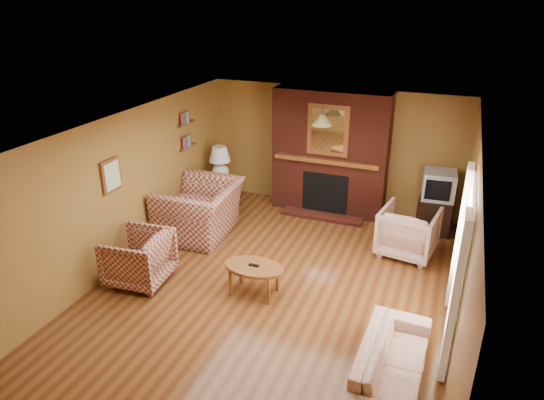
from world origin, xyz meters
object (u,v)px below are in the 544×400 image
at_px(floral_sofa, 391,364).
at_px(crt_tv, 439,185).
at_px(plaid_armchair, 138,258).
at_px(side_table, 221,192).
at_px(table_lamp, 220,162).
at_px(plaid_loveseat, 200,210).
at_px(fireplace, 330,154).
at_px(floral_armchair, 408,232).
at_px(tv_stand, 435,214).
at_px(coffee_table, 254,269).

height_order(floral_sofa, crt_tv, crt_tv).
height_order(plaid_armchair, floral_sofa, plaid_armchair).
distance_m(side_table, crt_tv, 4.21).
bearing_deg(side_table, table_lamp, 0.00).
height_order(plaid_loveseat, floral_sofa, plaid_loveseat).
height_order(fireplace, floral_armchair, fireplace).
relative_size(side_table, tv_stand, 0.82).
height_order(coffee_table, side_table, side_table).
bearing_deg(table_lamp, crt_tv, 4.74).
xyz_separation_m(floral_armchair, coffee_table, (-1.91, -1.99, -0.01)).
bearing_deg(floral_sofa, plaid_loveseat, 58.39).
distance_m(fireplace, table_lamp, 2.18).
xyz_separation_m(floral_sofa, floral_armchair, (-0.20, 3.03, 0.15)).
bearing_deg(crt_tv, side_table, -175.26).
bearing_deg(fireplace, floral_armchair, -35.87).
height_order(coffee_table, crt_tv, crt_tv).
distance_m(floral_armchair, coffee_table, 2.76).
bearing_deg(crt_tv, fireplace, 174.70).
bearing_deg(side_table, floral_armchair, -10.36).
distance_m(plaid_armchair, tv_stand, 5.22).
bearing_deg(coffee_table, tv_stand, 53.26).
xyz_separation_m(coffee_table, side_table, (-1.89, 2.68, -0.13)).
xyz_separation_m(floral_armchair, crt_tv, (0.35, 1.04, 0.49)).
distance_m(plaid_armchair, floral_sofa, 3.92).
bearing_deg(coffee_table, plaid_armchair, -169.30).
bearing_deg(fireplace, table_lamp, -165.71).
height_order(coffee_table, table_lamp, table_lamp).
bearing_deg(coffee_table, fireplace, 86.20).
bearing_deg(plaid_loveseat, side_table, -172.96).
xyz_separation_m(fireplace, table_lamp, (-2.10, -0.53, -0.25)).
relative_size(fireplace, coffee_table, 2.72).
xyz_separation_m(fireplace, side_table, (-2.10, -0.53, -0.92)).
bearing_deg(floral_sofa, floral_armchair, 5.09).
bearing_deg(tv_stand, plaid_armchair, -137.83).
bearing_deg(side_table, coffee_table, -54.88).
bearing_deg(coffee_table, plaid_loveseat, 139.82).
xyz_separation_m(plaid_armchair, crt_tv, (4.00, 3.36, 0.51)).
relative_size(table_lamp, crt_tv, 1.21).
relative_size(fireplace, table_lamp, 3.39).
bearing_deg(plaid_loveseat, fireplace, 130.92).
bearing_deg(plaid_armchair, fireplace, 146.44).
relative_size(plaid_loveseat, crt_tv, 2.47).
bearing_deg(fireplace, crt_tv, -5.30).
distance_m(coffee_table, table_lamp, 3.32).
xyz_separation_m(fireplace, coffee_table, (-0.21, -3.22, -0.78)).
relative_size(plaid_loveseat, tv_stand, 2.22).
relative_size(plaid_armchair, coffee_table, 0.99).
bearing_deg(coffee_table, floral_sofa, -26.33).
distance_m(floral_sofa, coffee_table, 2.36).
xyz_separation_m(table_lamp, crt_tv, (4.15, 0.34, -0.02)).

